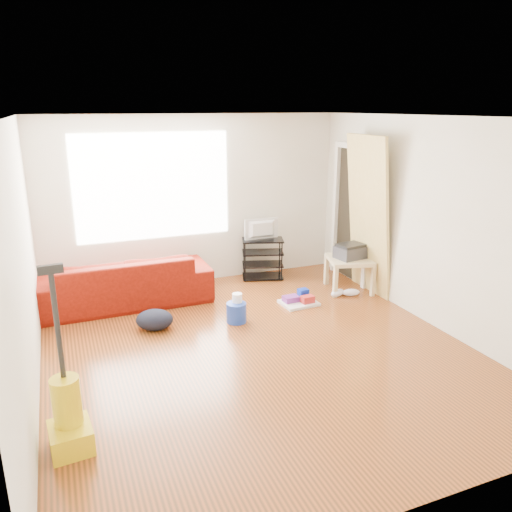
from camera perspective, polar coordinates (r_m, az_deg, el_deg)
name	(u,v)px	position (r m, az deg, el deg)	size (l,w,h in m)	color
room	(259,237)	(5.35, 0.38, 2.16)	(4.51, 5.01, 2.51)	#533015
sofa	(126,303)	(7.11, -14.64, -5.25)	(2.30, 0.90, 0.67)	#470801
tv_stand	(263,258)	(7.77, 0.76, -0.27)	(0.71, 0.54, 0.63)	black
tv	(263,229)	(7.65, 0.77, 3.06)	(0.55, 0.07, 0.32)	black
side_table	(350,263)	(7.37, 10.65, -0.81)	(0.74, 0.74, 0.49)	#D0C078
printer	(350,251)	(7.32, 10.73, 0.54)	(0.45, 0.37, 0.21)	#313036
bucket	(237,322)	(6.33, -2.24, -7.51)	(0.25, 0.25, 0.25)	#1D3EB5
toilet_paper	(237,307)	(6.29, -2.15, -5.86)	(0.12, 0.12, 0.11)	white
cleaning_tray	(299,300)	(6.88, 4.96, -5.04)	(0.49, 0.41, 0.17)	silver
backpack	(155,329)	(6.25, -11.45, -8.18)	(0.45, 0.36, 0.25)	black
sneakers	(344,293)	(7.23, 10.05, -4.15)	(0.46, 0.24, 0.10)	white
vacuum	(68,416)	(4.35, -20.65, -16.76)	(0.34, 0.39, 1.50)	gold
door_panel	(363,291)	(7.50, 12.16, -3.92)	(0.04, 0.90, 2.25)	tan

